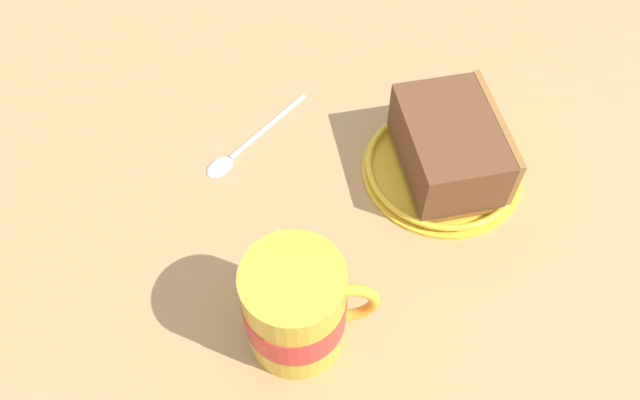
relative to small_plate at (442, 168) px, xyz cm
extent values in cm
cube|color=tan|center=(7.15, -1.38, -2.50)|extent=(149.06, 149.06, 3.67)
cylinder|color=yellow|center=(0.00, 0.00, -0.30)|extent=(15.34, 15.34, 0.73)
torus|color=yellow|center=(0.00, 0.00, 0.38)|extent=(14.74, 14.74, 0.63)
cube|color=#9E662D|center=(0.00, 0.00, 0.36)|extent=(10.98, 13.59, 0.60)
cube|color=brown|center=(0.00, 0.00, 3.43)|extent=(10.98, 13.59, 5.55)
cube|color=#9E662D|center=(-4.09, -1.22, 3.43)|extent=(3.95, 11.49, 5.55)
cylinder|color=gold|center=(12.11, 17.82, 4.38)|extent=(7.75, 7.75, 10.10)
cylinder|color=red|center=(12.11, 17.82, 4.33)|extent=(7.91, 7.91, 3.51)
cylinder|color=black|center=(12.11, 17.82, 7.38)|extent=(6.82, 6.82, 0.40)
torus|color=gold|center=(8.29, 17.14, 4.38)|extent=(5.43, 1.83, 5.35)
ellipsoid|color=silver|center=(21.48, 1.37, -0.27)|extent=(3.36, 3.60, 0.80)
cylinder|color=silver|center=(17.45, -4.33, -0.42)|extent=(6.73, 9.25, 0.50)
camera|label=1|loc=(8.32, 38.33, 48.91)|focal=36.01mm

